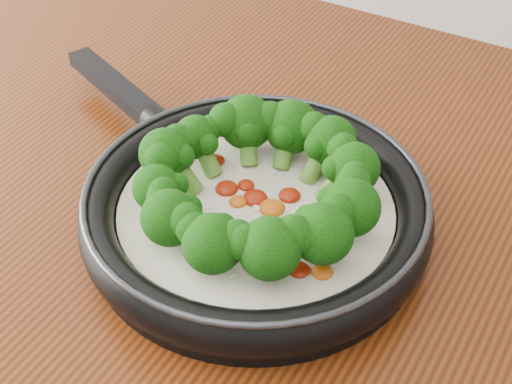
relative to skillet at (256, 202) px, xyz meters
The scene contains 1 object.
skillet is the anchor object (origin of this frame).
Camera 1 is at (0.15, 0.60, 1.37)m, focal length 52.28 mm.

